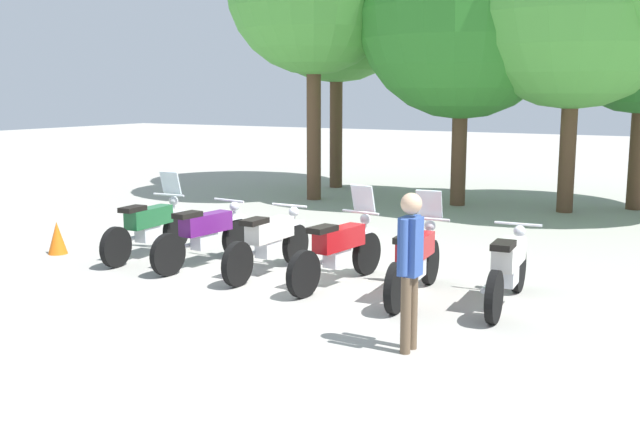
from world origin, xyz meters
TOP-DOWN VIEW (x-y plane):
  - ground_plane at (0.00, 0.00)m, footprint 80.00×80.00m
  - motorcycle_0 at (-2.97, 0.02)m, footprint 0.62×2.19m
  - motorcycle_1 at (-1.78, -0.01)m, footprint 0.62×2.19m
  - motorcycle_2 at (-0.60, 0.01)m, footprint 0.62×2.19m
  - motorcycle_3 at (0.59, -0.02)m, footprint 0.65×2.19m
  - motorcycle_4 at (1.77, -0.08)m, footprint 0.62×2.19m
  - motorcycle_5 at (2.96, 0.12)m, footprint 0.62×2.19m
  - person_0 at (2.51, -2.05)m, footprint 0.23×0.40m
  - tree_2 at (-0.39, 7.97)m, footprint 4.98×4.98m
  - traffic_cone at (-4.48, -0.57)m, footprint 0.32×0.32m

SIDE VIEW (x-z plane):
  - ground_plane at x=0.00m, z-range 0.00..0.00m
  - traffic_cone at x=-4.48m, z-range 0.00..0.55m
  - motorcycle_1 at x=-1.78m, z-range 0.01..1.00m
  - motorcycle_2 at x=-0.60m, z-range 0.01..1.00m
  - motorcycle_5 at x=2.96m, z-range 0.01..1.00m
  - motorcycle_0 at x=-2.97m, z-range -0.17..1.20m
  - motorcycle_3 at x=0.59m, z-range -0.17..1.20m
  - motorcycle_4 at x=1.77m, z-range -0.17..1.20m
  - person_0 at x=2.51m, z-range 0.14..1.83m
  - tree_2 at x=-0.39m, z-range 1.02..8.06m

